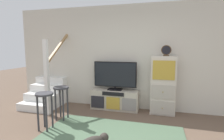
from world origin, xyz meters
TOP-DOWN VIEW (x-y plane):
  - back_wall at (0.00, 2.46)m, footprint 6.40×0.12m
  - media_console at (-0.30, 2.19)m, footprint 1.23×0.38m
  - television at (-0.30, 2.22)m, footprint 1.11×0.22m
  - side_cabinet at (0.90, 2.20)m, footprint 0.58×0.38m
  - desk_clock at (0.94, 2.19)m, footprint 0.23×0.08m
  - staircase at (-2.24, 2.20)m, footprint 1.00×1.36m
  - bar_stool_near at (-1.33, 0.71)m, footprint 0.34×0.34m
  - bar_stool_far at (-1.29, 1.25)m, footprint 0.34×0.34m

SIDE VIEW (x-z plane):
  - media_console at x=-0.30m, z-range 0.00..0.51m
  - staircase at x=-2.24m, z-range -0.73..1.47m
  - bar_stool_near at x=-1.33m, z-range 0.18..0.92m
  - bar_stool_far at x=-1.29m, z-range 0.18..0.92m
  - side_cabinet at x=0.90m, z-range 0.00..1.41m
  - television at x=-0.30m, z-range 0.53..1.27m
  - back_wall at x=0.00m, z-range 0.00..2.70m
  - desk_clock at x=0.94m, z-range 1.41..1.67m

